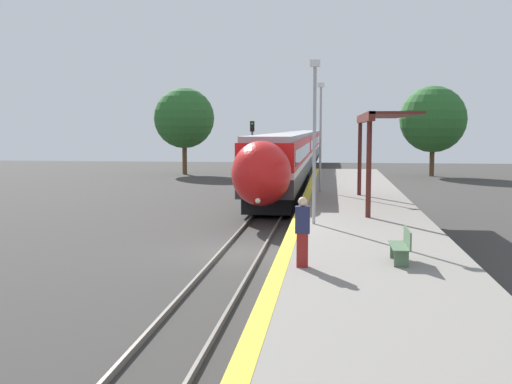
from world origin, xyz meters
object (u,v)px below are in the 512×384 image
(person_waiting, at_px, (302,231))
(lamppost_mid, at_px, (321,130))
(platform_bench, at_px, (403,245))
(lamppost_near, at_px, (314,132))
(train, at_px, (299,150))
(railway_signal, at_px, (252,150))

(person_waiting, distance_m, lamppost_mid, 19.13)
(person_waiting, bearing_deg, platform_bench, 17.80)
(lamppost_near, bearing_deg, lamppost_mid, 90.00)
(lamppost_near, bearing_deg, person_waiting, -90.59)
(train, bearing_deg, lamppost_mid, -84.61)
(platform_bench, distance_m, lamppost_mid, 18.55)
(platform_bench, bearing_deg, train, 96.33)
(platform_bench, xyz_separation_m, lamppost_near, (-2.46, 6.45, 2.85))
(person_waiting, xyz_separation_m, railway_signal, (-4.65, 27.21, 1.04))
(platform_bench, bearing_deg, person_waiting, -162.20)
(lamppost_mid, bearing_deg, person_waiting, -90.22)
(railway_signal, relative_size, lamppost_near, 0.84)
(lamppost_near, bearing_deg, platform_bench, -69.11)
(train, relative_size, railway_signal, 14.14)
(railway_signal, distance_m, lamppost_mid, 9.59)
(train, relative_size, person_waiting, 39.46)
(train, bearing_deg, person_waiting, -86.93)
(train, relative_size, platform_bench, 47.34)
(train, distance_m, lamppost_mid, 26.96)
(railway_signal, distance_m, lamppost_near, 20.55)
(platform_bench, height_order, person_waiting, person_waiting)
(train, bearing_deg, lamppost_near, -86.25)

